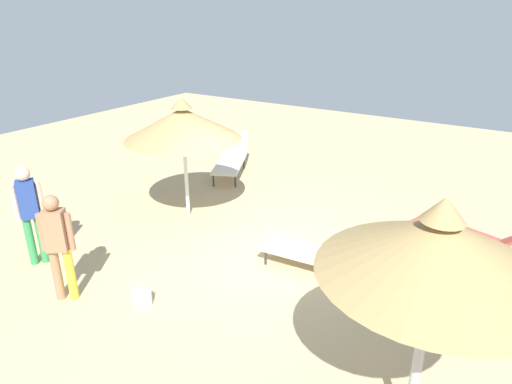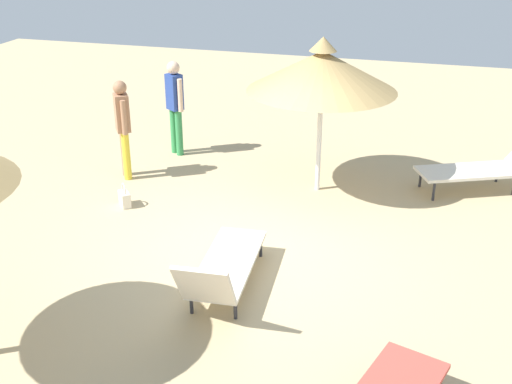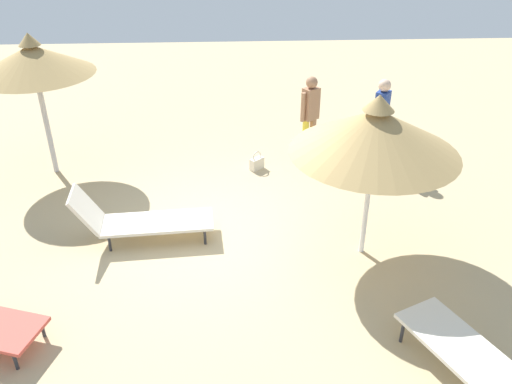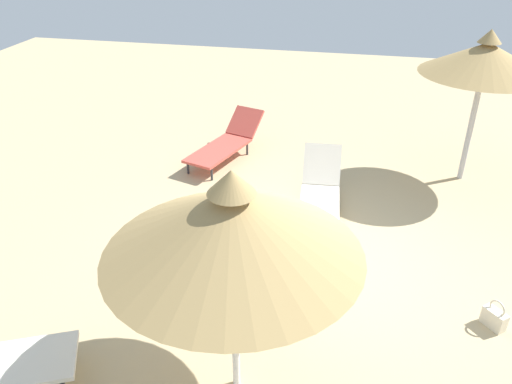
% 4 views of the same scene
% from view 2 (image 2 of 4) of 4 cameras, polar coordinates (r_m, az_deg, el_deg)
% --- Properties ---
extents(ground, '(24.00, 24.00, 0.10)m').
position_cam_2_polar(ground, '(9.00, -0.51, -4.94)').
color(ground, tan).
extents(parasol_umbrella_back, '(2.35, 2.35, 2.51)m').
position_cam_2_polar(parasol_umbrella_back, '(10.07, 5.89, 10.66)').
color(parasol_umbrella_back, white).
rests_on(parasol_umbrella_back, ground).
extents(lounge_chair_near_left, '(0.77, 2.14, 0.92)m').
position_cam_2_polar(lounge_chair_near_left, '(7.70, -3.00, -6.81)').
color(lounge_chair_near_left, silver).
rests_on(lounge_chair_near_left, ground).
extents(lounge_chair_far_right, '(2.20, 1.48, 0.90)m').
position_cam_2_polar(lounge_chair_far_right, '(11.14, 19.76, 2.19)').
color(lounge_chair_far_right, silver).
rests_on(lounge_chair_far_right, ground).
extents(person_standing_near_right, '(0.35, 0.42, 1.70)m').
position_cam_2_polar(person_standing_near_right, '(11.03, -11.74, 6.02)').
color(person_standing_near_right, '#A57554').
rests_on(person_standing_near_right, ground).
extents(person_standing_center, '(0.40, 0.34, 1.76)m').
position_cam_2_polar(person_standing_center, '(11.98, -7.21, 7.96)').
color(person_standing_center, '#338C4C').
rests_on(person_standing_center, ground).
extents(handbag, '(0.29, 0.30, 0.39)m').
position_cam_2_polar(handbag, '(10.23, -11.59, -0.52)').
color(handbag, beige).
rests_on(handbag, ground).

